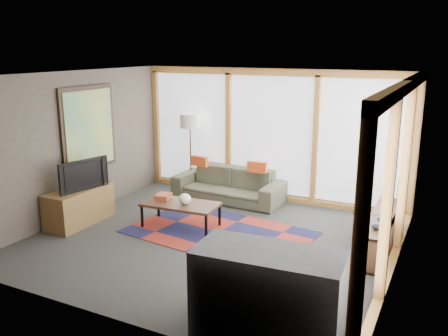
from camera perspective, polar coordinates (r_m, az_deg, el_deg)
The scene contains 17 objects.
ground at distance 7.65m, azimuth -1.36°, elevation -8.67°, with size 5.50×5.50×0.00m, color #292927.
room_envelope at distance 7.48m, azimuth 3.95°, elevation 3.13°, with size 5.52×5.02×2.62m.
rug at distance 7.94m, azimuth -0.60°, elevation -7.74°, with size 2.90×1.86×0.01m, color maroon.
sofa at distance 9.48m, azimuth 0.50°, elevation -2.02°, with size 2.21×0.86×0.65m, color #363627.
pillow_left at distance 9.64m, azimuth -2.93°, elevation 0.85°, with size 0.36×0.11×0.20m, color #BE4518.
pillow_right at distance 9.15m, azimuth 4.00°, elevation 0.13°, with size 0.38×0.11×0.21m, color #BE4518.
floor_lamp at distance 10.04m, azimuth -4.05°, elevation 1.86°, with size 0.42×0.42×1.65m, color black, non-canonical shape.
coffee_table at distance 8.15m, azimuth -5.20°, elevation -5.65°, with size 1.28×0.64×0.43m, color #382217, non-canonical shape.
book_stack at distance 8.30m, azimuth -7.30°, elevation -3.44°, with size 0.23×0.29×0.10m, color #9A432A.
vase at distance 8.00m, azimuth -4.75°, elevation -3.73°, with size 0.21×0.21×0.18m, color silver.
bookshelf at distance 7.68m, azimuth 18.35°, elevation -7.33°, with size 0.37×2.03×0.51m, color #382217, non-canonical shape.
bowl_a at distance 7.04m, azimuth 18.03°, elevation -6.67°, with size 0.18×0.18×0.09m, color black.
bowl_b at distance 7.37m, azimuth 18.56°, elevation -5.83°, with size 0.16×0.16×0.08m, color black.
shelf_picture at distance 8.26m, azimuth 20.30°, elevation -2.65°, with size 0.04×0.30×0.40m, color black.
tv_console at distance 8.64m, azimuth -16.99°, elevation -4.37°, with size 0.52×1.25×0.63m, color brown.
television at distance 8.42m, azimuth -16.84°, elevation -0.71°, with size 0.93×0.12×0.54m, color black.
bar_counter at distance 5.14m, azimuth 5.35°, elevation -14.88°, with size 1.53×0.72×0.97m, color black.
Camera 1 is at (3.32, -6.21, 2.99)m, focal length 38.00 mm.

